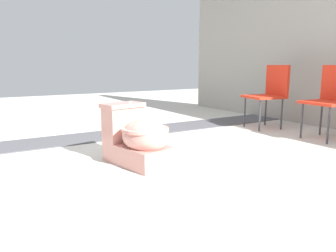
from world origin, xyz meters
TOP-DOWN VIEW (x-y plane):
  - ground_plane at (0.00, 0.00)m, footprint 14.00×14.00m
  - gravel_strip at (-1.18, 0.50)m, footprint 0.56×8.00m
  - toilet at (0.03, -0.13)m, footprint 0.69×0.49m
  - folding_chair_left at (-0.54, 2.12)m, footprint 0.52×0.52m
  - folding_chair_middle at (0.29, 2.19)m, footprint 0.46×0.46m

SIDE VIEW (x-z plane):
  - ground_plane at x=0.00m, z-range 0.00..0.00m
  - gravel_strip at x=-1.18m, z-range 0.00..0.01m
  - toilet at x=0.03m, z-range -0.04..0.48m
  - folding_chair_left at x=-0.54m, z-range 0.09..0.93m
  - folding_chair_middle at x=0.29m, z-range 0.09..0.93m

